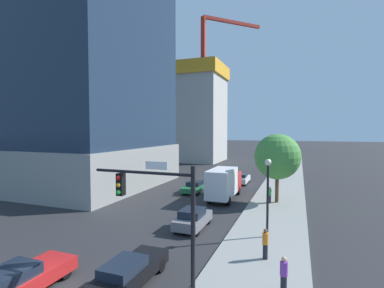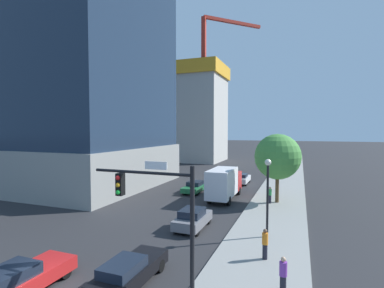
% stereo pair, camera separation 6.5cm
% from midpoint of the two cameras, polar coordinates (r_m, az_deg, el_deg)
% --- Properties ---
extents(sidewalk, '(5.33, 120.00, 0.15)m').
position_cam_midpoint_polar(sidewalk, '(30.06, 16.63, -11.57)').
color(sidewalk, gray).
rests_on(sidewalk, ground).
extents(construction_building, '(24.11, 14.14, 33.05)m').
position_cam_midpoint_polar(construction_building, '(70.39, -0.32, 7.17)').
color(construction_building, '#B2AFA8').
rests_on(construction_building, ground).
extents(traffic_light_pole, '(5.09, 0.48, 5.91)m').
position_cam_midpoint_polar(traffic_light_pole, '(13.21, -6.72, -11.58)').
color(traffic_light_pole, black).
rests_on(traffic_light_pole, sidewalk).
extents(street_lamp, '(0.44, 0.44, 5.35)m').
position_cam_midpoint_polar(street_lamp, '(20.37, 14.92, -7.99)').
color(street_lamp, black).
rests_on(street_lamp, sidewalk).
extents(street_tree, '(4.60, 4.60, 6.95)m').
position_cam_midpoint_polar(street_tree, '(30.12, 16.73, -2.44)').
color(street_tree, brown).
rests_on(street_tree, sidewalk).
extents(car_red, '(1.90, 4.44, 1.46)m').
position_cam_midpoint_polar(car_red, '(16.35, -30.60, -21.95)').
color(car_red, red).
rests_on(car_red, ground).
extents(car_white, '(1.88, 4.18, 1.43)m').
position_cam_midpoint_polar(car_white, '(40.72, 9.88, -6.79)').
color(car_white, silver).
rests_on(car_white, ground).
extents(car_gray, '(1.89, 4.05, 1.51)m').
position_cam_midpoint_polar(car_gray, '(22.46, 0.23, -14.61)').
color(car_gray, slate).
rests_on(car_gray, ground).
extents(car_black, '(1.73, 4.77, 1.41)m').
position_cam_midpoint_polar(car_black, '(15.27, -12.23, -23.55)').
color(car_black, black).
rests_on(car_black, ground).
extents(car_green, '(1.88, 4.79, 1.30)m').
position_cam_midpoint_polar(car_green, '(34.90, 0.66, -8.49)').
color(car_green, '#1E6638').
rests_on(car_green, ground).
extents(box_truck, '(2.31, 7.35, 3.40)m').
position_cam_midpoint_polar(box_truck, '(31.11, 6.47, -7.61)').
color(box_truck, '#B21E1E').
rests_on(box_truck, ground).
extents(pedestrian_green_shirt, '(0.34, 0.34, 1.65)m').
position_cam_midpoint_polar(pedestrian_green_shirt, '(30.09, 15.31, -9.74)').
color(pedestrian_green_shirt, black).
rests_on(pedestrian_green_shirt, sidewalk).
extents(pedestrian_orange_shirt, '(0.34, 0.34, 1.73)m').
position_cam_midpoint_polar(pedestrian_orange_shirt, '(17.67, 14.44, -18.65)').
color(pedestrian_orange_shirt, black).
rests_on(pedestrian_orange_shirt, sidewalk).
extents(pedestrian_purple_shirt, '(0.34, 0.34, 1.69)m').
position_cam_midpoint_polar(pedestrian_purple_shirt, '(14.61, 17.82, -23.58)').
color(pedestrian_purple_shirt, black).
rests_on(pedestrian_purple_shirt, sidewalk).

